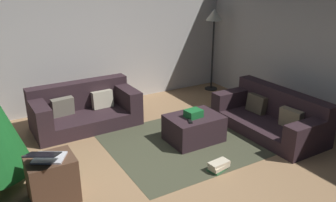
% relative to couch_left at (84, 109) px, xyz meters
% --- Properties ---
extents(ground_plane, '(6.40, 6.40, 0.00)m').
position_rel_couch_left_xyz_m(ground_plane, '(0.32, -2.24, -0.28)').
color(ground_plane, '#93704C').
extents(rear_partition, '(6.40, 0.12, 2.60)m').
position_rel_couch_left_xyz_m(rear_partition, '(0.32, 0.90, 1.02)').
color(rear_partition, '#BCB7B2').
rests_on(rear_partition, ground_plane).
extents(couch_left, '(1.74, 0.90, 0.71)m').
position_rel_couch_left_xyz_m(couch_left, '(0.00, 0.00, 0.00)').
color(couch_left, '#2D1E23').
rests_on(couch_left, ground_plane).
extents(couch_right, '(0.87, 1.86, 0.68)m').
position_rel_couch_left_xyz_m(couch_right, '(2.57, -1.80, -0.02)').
color(couch_right, '#2D1E23').
rests_on(couch_right, ground_plane).
extents(ottoman, '(0.82, 0.61, 0.41)m').
position_rel_couch_left_xyz_m(ottoman, '(1.27, -1.44, -0.08)').
color(ottoman, '#2D1E23').
rests_on(ottoman, ground_plane).
extents(gift_box, '(0.26, 0.21, 0.12)m').
position_rel_couch_left_xyz_m(gift_box, '(1.24, -1.47, 0.19)').
color(gift_box, '#19662D').
rests_on(gift_box, ottoman).
extents(tv_remote, '(0.11, 0.17, 0.02)m').
position_rel_couch_left_xyz_m(tv_remote, '(1.10, -1.58, 0.14)').
color(tv_remote, black).
rests_on(tv_remote, ottoman).
extents(side_table, '(0.52, 0.44, 0.53)m').
position_rel_couch_left_xyz_m(side_table, '(-0.96, -1.85, -0.02)').
color(side_table, '#4C3323').
rests_on(side_table, ground_plane).
extents(laptop, '(0.50, 0.53, 0.19)m').
position_rel_couch_left_xyz_m(laptop, '(-0.99, -1.90, 0.31)').
color(laptop, silver).
rests_on(laptop, side_table).
extents(book_stack, '(0.31, 0.23, 0.13)m').
position_rel_couch_left_xyz_m(book_stack, '(1.06, -2.33, -0.22)').
color(book_stack, '#387A47').
rests_on(book_stack, ground_plane).
extents(corner_lamp, '(0.36, 0.36, 1.77)m').
position_rel_couch_left_xyz_m(corner_lamp, '(3.05, 0.44, 1.23)').
color(corner_lamp, black).
rests_on(corner_lamp, ground_plane).
extents(area_rug, '(2.60, 2.00, 0.01)m').
position_rel_couch_left_xyz_m(area_rug, '(1.27, -1.44, -0.28)').
color(area_rug, '#3F412E').
rests_on(area_rug, ground_plane).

